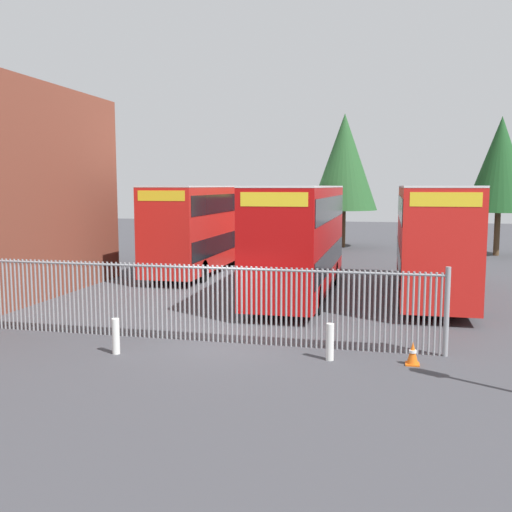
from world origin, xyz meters
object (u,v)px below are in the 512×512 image
(double_decker_bus_behind_fence_right, at_px, (300,236))
(double_decker_bus_behind_fence_left, at_px, (202,225))
(bollard_center_front, at_px, (330,342))
(double_decker_bus_far_back, at_px, (295,216))
(bollard_near_left, at_px, (116,336))
(double_decker_bus_near_gate, at_px, (432,236))
(traffic_cone_by_gate, at_px, (413,353))

(double_decker_bus_behind_fence_right, bearing_deg, double_decker_bus_behind_fence_left, 137.02)
(double_decker_bus_behind_fence_right, xyz_separation_m, bollard_center_front, (2.10, -8.58, -1.95))
(double_decker_bus_behind_fence_left, bearing_deg, double_decker_bus_far_back, 71.46)
(double_decker_bus_far_back, bearing_deg, double_decker_bus_behind_fence_right, -80.10)
(double_decker_bus_behind_fence_right, distance_m, bollard_near_left, 10.10)
(double_decker_bus_near_gate, height_order, bollard_near_left, double_decker_bus_near_gate)
(double_decker_bus_behind_fence_left, bearing_deg, double_decker_bus_behind_fence_right, -42.98)
(double_decker_bus_near_gate, bearing_deg, bollard_near_left, -129.82)
(double_decker_bus_far_back, xyz_separation_m, traffic_cone_by_gate, (6.82, -23.87, -2.13))
(double_decker_bus_behind_fence_left, bearing_deg, double_decker_bus_near_gate, -22.13)
(double_decker_bus_behind_fence_right, relative_size, double_decker_bus_far_back, 1.00)
(double_decker_bus_behind_fence_left, bearing_deg, bollard_near_left, -80.43)
(double_decker_bus_near_gate, bearing_deg, bollard_center_front, -107.58)
(double_decker_bus_near_gate, xyz_separation_m, double_decker_bus_behind_fence_right, (-5.14, -1.04, 0.00))
(double_decker_bus_behind_fence_left, height_order, bollard_center_front, double_decker_bus_behind_fence_left)
(bollard_near_left, distance_m, bollard_center_front, 5.60)
(double_decker_bus_far_back, distance_m, bollard_center_front, 24.48)
(double_decker_bus_near_gate, distance_m, bollard_center_front, 10.28)
(double_decker_bus_far_back, xyz_separation_m, bollard_near_left, (-0.78, -24.63, -1.95))
(double_decker_bus_behind_fence_left, relative_size, traffic_cone_by_gate, 18.32)
(double_decker_bus_behind_fence_right, bearing_deg, double_decker_bus_far_back, 99.90)
(bollard_near_left, bearing_deg, double_decker_bus_behind_fence_right, 69.54)
(double_decker_bus_near_gate, xyz_separation_m, bollard_near_left, (-8.61, -10.32, -1.95))
(double_decker_bus_behind_fence_right, height_order, double_decker_bus_far_back, same)
(double_decker_bus_far_back, bearing_deg, bollard_near_left, -91.82)
(double_decker_bus_behind_fence_right, height_order, bollard_center_front, double_decker_bus_behind_fence_right)
(bollard_near_left, bearing_deg, double_decker_bus_behind_fence_left, 99.57)
(double_decker_bus_near_gate, bearing_deg, double_decker_bus_behind_fence_right, -168.56)
(double_decker_bus_behind_fence_left, height_order, traffic_cone_by_gate, double_decker_bus_behind_fence_left)
(double_decker_bus_near_gate, distance_m, double_decker_bus_behind_fence_right, 5.25)
(double_decker_bus_near_gate, relative_size, double_decker_bus_far_back, 1.00)
(bollard_near_left, relative_size, bollard_center_front, 1.00)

